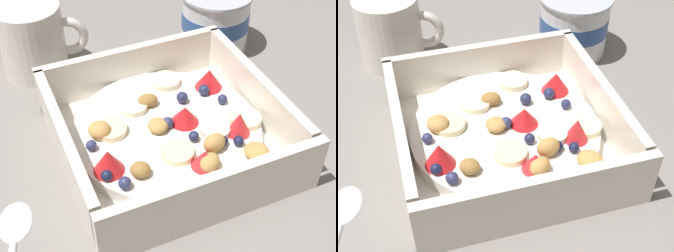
{
  "view_description": "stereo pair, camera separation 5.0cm",
  "coord_description": "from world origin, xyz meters",
  "views": [
    {
      "loc": [
        -0.14,
        -0.35,
        0.37
      ],
      "look_at": [
        0.02,
        -0.0,
        0.03
      ],
      "focal_mm": 52.15,
      "sensor_mm": 36.0,
      "label": 1
    },
    {
      "loc": [
        -0.09,
        -0.36,
        0.37
      ],
      "look_at": [
        0.02,
        -0.0,
        0.03
      ],
      "focal_mm": 52.15,
      "sensor_mm": 36.0,
      "label": 2
    }
  ],
  "objects": [
    {
      "name": "ground_plane",
      "position": [
        0.0,
        0.0,
        0.0
      ],
      "size": [
        2.4,
        2.4,
        0.0
      ],
      "primitive_type": "plane",
      "color": "gray"
    },
    {
      "name": "spoon",
      "position": [
        -0.16,
        -0.06,
        0.0
      ],
      "size": [
        0.06,
        0.17,
        0.01
      ],
      "color": "silver",
      "rests_on": "ground"
    },
    {
      "name": "yogurt_cup",
      "position": [
        0.15,
        0.15,
        0.04
      ],
      "size": [
        0.09,
        0.09,
        0.08
      ],
      "color": "white",
      "rests_on": "ground"
    },
    {
      "name": "fruit_bowl",
      "position": [
        0.02,
        -0.0,
        0.02
      ],
      "size": [
        0.22,
        0.22,
        0.06
      ],
      "color": "white",
      "rests_on": "ground"
    },
    {
      "name": "coffee_mug",
      "position": [
        -0.08,
        0.19,
        0.05
      ],
      "size": [
        0.11,
        0.08,
        0.09
      ],
      "color": "white",
      "rests_on": "ground"
    }
  ]
}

